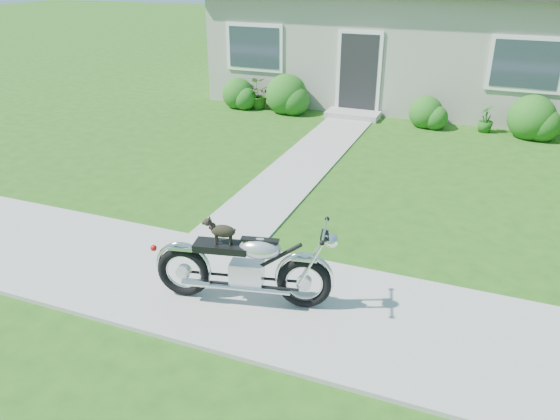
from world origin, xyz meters
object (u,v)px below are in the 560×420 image
(potted_plant_left, at_px, (257,95))
(potted_plant_right, at_px, (486,119))
(house, at_px, (437,22))
(motorcycle_with_dog, at_px, (247,266))

(potted_plant_left, distance_m, potted_plant_right, 6.06)
(house, relative_size, potted_plant_left, 15.91)
(potted_plant_left, relative_size, potted_plant_right, 1.20)
(house, xyz_separation_m, potted_plant_left, (-4.24, -3.44, -1.76))
(potted_plant_left, bearing_deg, house, 39.10)
(potted_plant_left, height_order, potted_plant_right, potted_plant_left)
(house, relative_size, motorcycle_with_dog, 5.73)
(potted_plant_right, distance_m, motorcycle_with_dog, 9.05)
(motorcycle_with_dog, bearing_deg, house, 75.55)
(potted_plant_right, bearing_deg, motorcycle_with_dog, -104.75)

